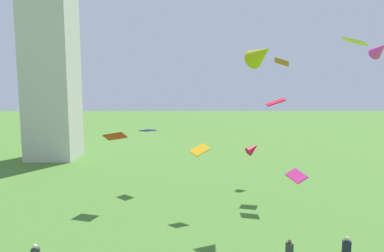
% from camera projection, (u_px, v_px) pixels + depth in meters
% --- Properties ---
extents(person_1, '(0.40, 0.49, 1.65)m').
position_uv_depth(person_1, '(289.00, 251.00, 21.13)').
color(person_1, '#51754C').
rests_on(person_1, ground_plane).
extents(person_3, '(0.55, 0.37, 1.81)m').
position_uv_depth(person_3, '(346.00, 249.00, 21.14)').
color(person_3, red).
rests_on(person_3, ground_plane).
extents(kite_flying_0, '(1.62, 1.25, 0.73)m').
position_uv_depth(kite_flying_0, '(275.00, 102.00, 32.19)').
color(kite_flying_0, red).
extents(kite_flying_1, '(1.52, 1.44, 0.89)m').
position_uv_depth(kite_flying_1, '(281.00, 62.00, 35.56)').
color(kite_flying_1, '#B36015').
extents(kite_flying_3, '(1.78, 1.68, 0.47)m').
position_uv_depth(kite_flying_3, '(147.00, 130.00, 35.67)').
color(kite_flying_3, '#3E23CC').
extents(kite_flying_4, '(1.06, 1.12, 0.60)m').
position_uv_depth(kite_flying_4, '(296.00, 176.00, 18.94)').
color(kite_flying_4, '#B51B6D').
extents(kite_flying_5, '(1.07, 1.65, 1.39)m').
position_uv_depth(kite_flying_5, '(379.00, 49.00, 26.09)').
color(kite_flying_5, '#E538AE').
extents(kite_flying_6, '(1.40, 1.45, 0.54)m').
position_uv_depth(kite_flying_6, '(354.00, 41.00, 19.63)').
color(kite_flying_6, yellow).
extents(kite_flying_7, '(1.74, 1.48, 0.88)m').
position_uv_depth(kite_flying_7, '(199.00, 150.00, 29.08)').
color(kite_flying_7, orange).
extents(kite_flying_8, '(2.00, 1.40, 0.96)m').
position_uv_depth(kite_flying_8, '(114.00, 136.00, 30.84)').
color(kite_flying_8, '#B62A0C').
extents(kite_flying_9, '(2.46, 2.91, 2.13)m').
position_uv_depth(kite_flying_9, '(260.00, 54.00, 27.18)').
color(kite_flying_9, '#B1B711').
extents(kite_flying_10, '(1.86, 1.53, 1.48)m').
position_uv_depth(kite_flying_10, '(252.00, 148.00, 37.01)').
color(kite_flying_10, red).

